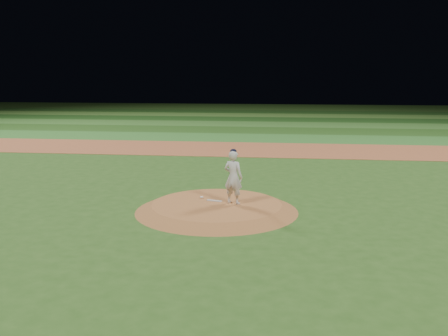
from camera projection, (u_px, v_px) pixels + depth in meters
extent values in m
plane|color=#2B541B|center=(217.00, 211.00, 16.91)|extent=(120.00, 120.00, 0.00)
cube|color=#A15732|center=(248.00, 149.00, 30.56)|extent=(70.00, 6.00, 0.02)
cube|color=#307129|center=(254.00, 138.00, 35.92)|extent=(70.00, 5.00, 0.02)
cube|color=#234E19|center=(258.00, 130.00, 40.80)|extent=(70.00, 5.00, 0.02)
cube|color=#377028|center=(261.00, 124.00, 45.67)|extent=(70.00, 5.00, 0.02)
cube|color=#1C4817|center=(264.00, 119.00, 50.54)|extent=(70.00, 5.00, 0.02)
cube|color=#457A2C|center=(266.00, 115.00, 55.42)|extent=(70.00, 5.00, 0.02)
cube|color=#1E4817|center=(268.00, 112.00, 60.29)|extent=(70.00, 5.00, 0.02)
cone|color=#A46333|center=(217.00, 207.00, 16.89)|extent=(5.50, 5.50, 0.25)
cube|color=beige|center=(214.00, 201.00, 17.20)|extent=(0.56, 0.27, 0.03)
ellipsoid|color=white|center=(202.00, 197.00, 17.61)|extent=(0.12, 0.12, 0.07)
imported|color=silver|center=(233.00, 177.00, 16.71)|extent=(0.77, 0.64, 1.82)
ellipsoid|color=black|center=(233.00, 151.00, 16.55)|extent=(0.22, 0.22, 0.15)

